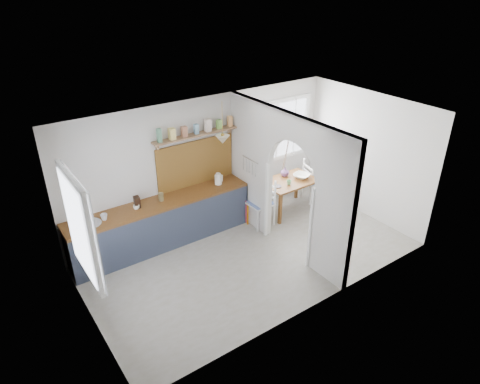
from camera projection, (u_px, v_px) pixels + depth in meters
floor at (252, 256)px, 7.84m from camera, size 5.80×3.20×0.01m
ceiling at (254, 119)px, 6.64m from camera, size 5.80×3.20×0.01m
walls at (253, 193)px, 7.24m from camera, size 5.81×3.21×2.60m
partition at (283, 174)px, 7.57m from camera, size 0.12×3.20×2.60m
kitchen_window at (78, 228)px, 5.61m from camera, size 0.10×1.16×1.50m
nook_window at (277, 131)px, 9.15m from camera, size 1.76×0.10×1.30m
counter at (162, 222)px, 8.02m from camera, size 3.50×0.60×0.90m
sink at (89, 224)px, 7.13m from camera, size 0.40×0.40×0.02m
backsplash at (196, 163)px, 8.25m from camera, size 1.65×0.03×0.90m
shelf at (196, 132)px, 7.89m from camera, size 1.75×0.20×0.21m
pendant_lamp at (223, 140)px, 7.88m from camera, size 0.26×0.26×0.16m
utensil_rail at (250, 160)px, 8.13m from camera, size 0.02×0.50×0.02m
dining_table at (289, 195)px, 9.17m from camera, size 1.15×0.77×0.72m
chair_left at (260, 202)px, 8.60m from camera, size 0.47×0.47×1.01m
chair_right at (315, 180)px, 9.56m from camera, size 0.53×0.53×0.95m
kettle at (218, 179)px, 8.40m from camera, size 0.20×0.17×0.23m
mug_a at (104, 217)px, 7.21m from camera, size 0.15×0.15×0.11m
mug_b at (136, 207)px, 7.54m from camera, size 0.13×0.13×0.09m
knife_block at (137, 202)px, 7.58m from camera, size 0.11×0.14×0.21m
jar at (161, 197)px, 7.81m from camera, size 0.11×0.11×0.15m
towel_magenta at (246, 212)px, 8.73m from camera, size 0.02×0.03×0.50m
towel_orange at (248, 214)px, 8.70m from camera, size 0.02×0.03×0.51m
bowl at (302, 176)px, 9.10m from camera, size 0.43×0.43×0.08m
table_cup at (289, 182)px, 8.81m from camera, size 0.13×0.13×0.09m
plate at (277, 186)px, 8.74m from camera, size 0.18×0.18×0.01m
vase at (285, 172)px, 9.15m from camera, size 0.23×0.23×0.20m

